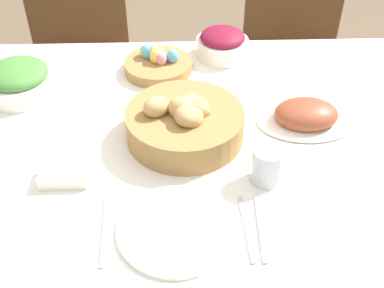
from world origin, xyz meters
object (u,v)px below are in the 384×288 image
Objects in this scene: ham_platter at (306,116)px; knife at (246,228)px; drinking_cup at (267,165)px; spoon at (260,228)px; egg_basket at (158,63)px; green_salad_bowl at (18,80)px; bread_basket at (185,124)px; dinner_plate at (176,229)px; butter_dish at (64,175)px; chair_far_left at (78,49)px; fork at (104,232)px; chair_far_right at (295,45)px; beet_salad_bowl at (222,44)px.

knife is (-0.20, -0.37, -0.02)m from ham_platter.
spoon is at bearing -102.87° from drinking_cup.
egg_basket is 0.42m from green_salad_bowl.
ham_platter is 0.26m from drinking_cup.
bread_basket is 0.33m from ham_platter.
butter_dish is (-0.26, 0.16, 0.01)m from dinner_plate.
butter_dish is at bearing 155.98° from knife.
chair_far_left is at bearing 124.88° from egg_basket.
green_salad_bowl is 0.42m from butter_dish.
butter_dish reaches higher than dinner_plate.
chair_far_left is 5.50× the size of spoon.
butter_dish is (-0.41, 0.16, 0.01)m from knife.
spoon is at bearing -2.31° from fork.
dinner_plate is (0.45, -0.54, -0.04)m from green_salad_bowl.
ham_platter reaches higher than butter_dish.
green_salad_bowl is at bearing 117.01° from butter_dish.
ham_platter is at bearing 45.83° from dinner_plate.
bread_basket is 0.35m from egg_basket.
fork is at bearing 180.00° from dinner_plate.
chair_far_right is 1.18m from green_salad_bowl.
green_salad_bowl is 0.62m from fork.
drinking_cup is (0.62, -1.01, 0.24)m from chair_far_left.
butter_dish is (0.19, -0.38, -0.03)m from green_salad_bowl.
fork is 1.00× the size of spoon.
egg_basket is 1.00× the size of green_salad_bowl.
butter_dish is at bearing 147.84° from dinner_plate.
drinking_cup is at bearing 64.48° from knife.
drinking_cup is (0.19, -0.16, -0.00)m from bread_basket.
chair_far_left reaches higher than drinking_cup.
butter_dish is (-0.48, 0.01, -0.03)m from drinking_cup.
fork and knife have the same top height.
ham_platter is at bearing 57.01° from drinking_cup.
chair_far_right is 4.02× the size of dinner_plate.
green_salad_bowl is 1.15× the size of knife.
butter_dish is at bearing -126.21° from chair_far_right.
knife is at bearing -41.84° from green_salad_bowl.
drinking_cup is at bearing 79.44° from spoon.
green_salad_bowl reaches higher than spoon.
green_salad_bowl is at bearing -164.59° from egg_basket.
chair_far_right is at bearing 50.17° from beet_salad_bowl.
bread_basket is (0.43, -0.85, 0.25)m from chair_far_left.
green_salad_bowl is (-0.05, -0.62, 0.24)m from chair_far_left.
dinner_plate is at bearing -145.15° from drinking_cup.
egg_basket is 1.15× the size of fork.
chair_far_right is at bearing 73.53° from drinking_cup.
beet_salad_bowl is 0.93× the size of spoon.
ham_platter is at bearing -48.96° from chair_far_left.
bread_basket is at bearing -77.29° from egg_basket.
green_salad_bowl reaches higher than butter_dish.
chair_far_left reaches higher than knife.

